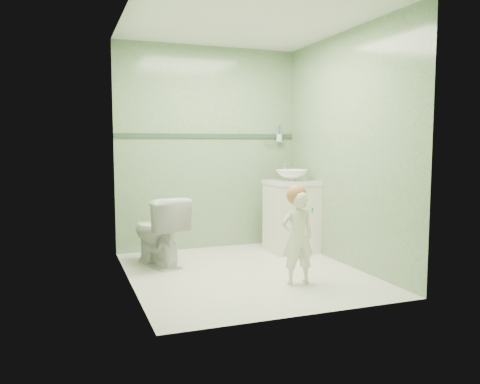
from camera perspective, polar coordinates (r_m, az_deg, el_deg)
name	(u,v)px	position (r m, az deg, el deg)	size (l,w,h in m)	color
ground	(245,273)	(4.77, 0.63, -9.54)	(2.50, 2.50, 0.00)	white
room_shell	(245,150)	(4.60, 0.65, 5.04)	(2.50, 2.54, 2.40)	gray
trim_stripe	(208,136)	(5.78, -3.76, 6.65)	(2.20, 0.02, 0.05)	#2F4A36
vanity	(291,218)	(5.65, 6.09, -3.03)	(0.52, 0.50, 0.80)	white
counter	(292,182)	(5.60, 6.14, 1.13)	(0.54, 0.52, 0.04)	white
basin	(292,175)	(5.59, 6.14, 1.98)	(0.37, 0.37, 0.13)	white
faucet	(285,168)	(5.75, 5.33, 2.89)	(0.03, 0.13, 0.18)	silver
cup_holder	(279,138)	(6.04, 4.60, 6.43)	(0.26, 0.07, 0.21)	silver
toilet	(158,231)	(5.05, -9.68, -4.57)	(0.40, 0.71, 0.72)	white
toddler	(297,238)	(4.35, 6.81, -5.41)	(0.31, 0.20, 0.84)	white
hair_cap	(297,195)	(4.31, 6.72, -0.34)	(0.19, 0.19, 0.19)	#B96C42
teal_toothbrush	(311,210)	(4.22, 8.45, -2.14)	(0.11, 0.13, 0.08)	#03957A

